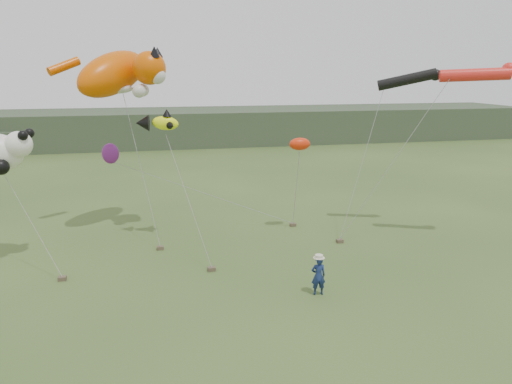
# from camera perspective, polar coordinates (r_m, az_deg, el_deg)

# --- Properties ---
(ground) EXTENTS (120.00, 120.00, 0.00)m
(ground) POSITION_cam_1_polar(r_m,az_deg,el_deg) (19.56, 0.79, -12.45)
(ground) COLOR #385123
(ground) RESTS_ON ground
(headland) EXTENTS (90.00, 13.00, 4.00)m
(headland) POSITION_cam_1_polar(r_m,az_deg,el_deg) (62.14, -11.74, 7.18)
(headland) COLOR #2D3D28
(headland) RESTS_ON ground
(festival_attendant) EXTENTS (0.60, 0.42, 1.57)m
(festival_attendant) POSITION_cam_1_polar(r_m,az_deg,el_deg) (20.00, 7.14, -9.48)
(festival_attendant) COLOR navy
(festival_attendant) RESTS_ON ground
(sandbag_anchors) EXTENTS (13.59, 5.77, 0.17)m
(sandbag_anchors) POSITION_cam_1_polar(r_m,az_deg,el_deg) (24.61, -3.99, -6.64)
(sandbag_anchors) COLOR brown
(sandbag_anchors) RESTS_ON ground
(cat_kite) EXTENTS (6.12, 5.06, 3.39)m
(cat_kite) POSITION_cam_1_polar(r_m,az_deg,el_deg) (27.68, -15.25, 12.97)
(cat_kite) COLOR #D75100
(cat_kite) RESTS_ON ground
(fish_kite) EXTENTS (2.20, 1.46, 1.12)m
(fish_kite) POSITION_cam_1_polar(r_m,az_deg,el_deg) (25.63, -11.26, 7.79)
(fish_kite) COLOR #EFFF10
(fish_kite) RESTS_ON ground
(tube_kites) EXTENTS (5.32, 4.64, 1.45)m
(tube_kites) POSITION_cam_1_polar(r_m,az_deg,el_deg) (27.66, 21.10, 12.25)
(tube_kites) COLOR black
(tube_kites) RESTS_ON ground
(misc_kites) EXTENTS (11.05, 4.08, 1.62)m
(misc_kites) POSITION_cam_1_polar(r_m,az_deg,el_deg) (27.73, -7.72, 4.83)
(misc_kites) COLOR red
(misc_kites) RESTS_ON ground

